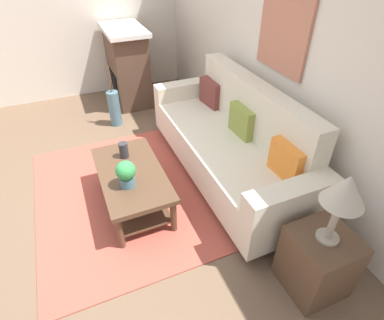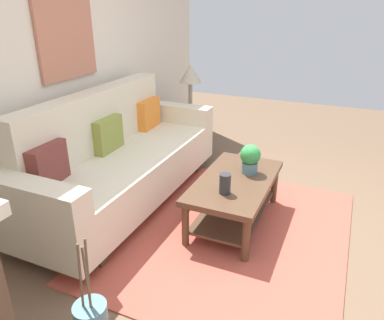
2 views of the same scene
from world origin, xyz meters
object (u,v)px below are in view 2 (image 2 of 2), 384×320
at_px(couch, 120,161).
at_px(throw_pillow_orange, 148,114).
at_px(framed_painting, 67,39).
at_px(table_lamp, 190,75).
at_px(side_table, 190,130).
at_px(potted_plant_tabletop, 250,158).
at_px(throw_pillow_maroon, 48,165).
at_px(coffee_table, 235,191).
at_px(throw_pillow_olive, 107,134).
at_px(tabletop_vase, 225,184).

height_order(couch, throw_pillow_orange, couch).
relative_size(couch, framed_painting, 3.43).
bearing_deg(throw_pillow_orange, table_lamp, -14.09).
bearing_deg(table_lamp, framed_painting, 160.71).
relative_size(throw_pillow_orange, side_table, 0.64).
height_order(couch, potted_plant_tabletop, couch).
xyz_separation_m(throw_pillow_maroon, coffee_table, (0.83, -1.25, -0.37)).
relative_size(coffee_table, side_table, 1.96).
height_order(potted_plant_tabletop, table_lamp, table_lamp).
relative_size(couch, potted_plant_tabletop, 9.20).
bearing_deg(throw_pillow_orange, potted_plant_tabletop, -111.33).
relative_size(potted_plant_tabletop, framed_painting, 0.37).
xyz_separation_m(throw_pillow_olive, throw_pillow_orange, (0.76, 0.00, 0.00)).
bearing_deg(throw_pillow_maroon, table_lamp, -4.69).
xyz_separation_m(throw_pillow_olive, potted_plant_tabletop, (0.25, -1.33, -0.11)).
relative_size(couch, tabletop_vase, 14.55).
bearing_deg(throw_pillow_maroon, throw_pillow_olive, 0.00).
height_order(throw_pillow_maroon, throw_pillow_orange, same).
height_order(throw_pillow_maroon, potted_plant_tabletop, throw_pillow_maroon).
bearing_deg(side_table, coffee_table, -143.41).
distance_m(side_table, framed_painting, 2.03).
distance_m(couch, tabletop_vase, 1.15).
xyz_separation_m(couch, throw_pillow_maroon, (-0.76, 0.12, 0.25)).
bearing_deg(throw_pillow_olive, couch, -90.00).
distance_m(throw_pillow_olive, side_table, 1.57).
distance_m(throw_pillow_orange, side_table, 0.86).
xyz_separation_m(tabletop_vase, side_table, (1.71, 1.07, -0.23)).
distance_m(couch, side_table, 1.51).
bearing_deg(couch, throw_pillow_orange, 9.25).
bearing_deg(coffee_table, throw_pillow_maroon, 123.50).
distance_m(throw_pillow_maroon, side_table, 2.31).
distance_m(throw_pillow_orange, coffee_table, 1.48).
xyz_separation_m(throw_pillow_olive, tabletop_vase, (-0.20, -1.25, -0.17)).
bearing_deg(tabletop_vase, potted_plant_tabletop, -9.40).
bearing_deg(couch, coffee_table, -86.65).
xyz_separation_m(tabletop_vase, table_lamp, (1.71, 1.07, 0.48)).
relative_size(tabletop_vase, potted_plant_tabletop, 0.63).
bearing_deg(framed_painting, couch, -90.00).
bearing_deg(framed_painting, table_lamp, -19.29).
height_order(throw_pillow_maroon, tabletop_vase, throw_pillow_maroon).
xyz_separation_m(potted_plant_tabletop, framed_painting, (-0.25, 1.67, 0.96)).
bearing_deg(potted_plant_tabletop, throw_pillow_orange, 68.67).
xyz_separation_m(throw_pillow_maroon, potted_plant_tabletop, (1.01, -1.33, -0.11)).
xyz_separation_m(coffee_table, framed_painting, (-0.07, 1.60, 1.22)).
relative_size(side_table, table_lamp, 0.98).
bearing_deg(potted_plant_tabletop, couch, 101.59).
distance_m(couch, table_lamp, 1.61).
bearing_deg(side_table, throw_pillow_olive, 172.96).
distance_m(throw_pillow_olive, tabletop_vase, 1.28).
bearing_deg(framed_painting, potted_plant_tabletop, -81.59).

